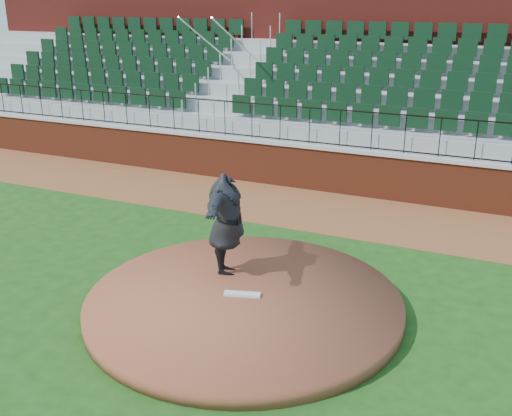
# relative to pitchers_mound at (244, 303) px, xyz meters

# --- Properties ---
(ground) EXTENTS (90.00, 90.00, 0.00)m
(ground) POSITION_rel_pitchers_mound_xyz_m (-0.49, 0.09, -0.12)
(ground) COLOR #194614
(ground) RESTS_ON ground
(warning_track) EXTENTS (34.00, 3.20, 0.01)m
(warning_track) POSITION_rel_pitchers_mound_xyz_m (-0.49, 5.49, -0.12)
(warning_track) COLOR brown
(warning_track) RESTS_ON ground
(field_wall) EXTENTS (34.00, 0.35, 1.20)m
(field_wall) POSITION_rel_pitchers_mound_xyz_m (-0.49, 7.09, 0.47)
(field_wall) COLOR maroon
(field_wall) RESTS_ON ground
(wall_cap) EXTENTS (34.00, 0.45, 0.10)m
(wall_cap) POSITION_rel_pitchers_mound_xyz_m (-0.49, 7.09, 1.12)
(wall_cap) COLOR #B7B7B7
(wall_cap) RESTS_ON field_wall
(wall_railing) EXTENTS (34.00, 0.05, 1.00)m
(wall_railing) POSITION_rel_pitchers_mound_xyz_m (-0.49, 7.09, 1.67)
(wall_railing) COLOR black
(wall_railing) RESTS_ON wall_cap
(seating_stands) EXTENTS (34.00, 5.10, 4.60)m
(seating_stands) POSITION_rel_pitchers_mound_xyz_m (-0.49, 9.81, 2.18)
(seating_stands) COLOR gray
(seating_stands) RESTS_ON ground
(concourse_wall) EXTENTS (34.00, 0.50, 5.50)m
(concourse_wall) POSITION_rel_pitchers_mound_xyz_m (-0.49, 12.61, 2.62)
(concourse_wall) COLOR maroon
(concourse_wall) RESTS_ON ground
(pitchers_mound) EXTENTS (5.50, 5.50, 0.25)m
(pitchers_mound) POSITION_rel_pitchers_mound_xyz_m (0.00, 0.00, 0.00)
(pitchers_mound) COLOR brown
(pitchers_mound) RESTS_ON ground
(pitching_rubber) EXTENTS (0.66, 0.34, 0.04)m
(pitching_rubber) POSITION_rel_pitchers_mound_xyz_m (-0.05, 0.03, 0.15)
(pitching_rubber) COLOR silver
(pitching_rubber) RESTS_ON pitchers_mound
(pitcher) EXTENTS (1.42, 2.48, 1.96)m
(pitcher) POSITION_rel_pitchers_mound_xyz_m (-0.71, 0.75, 1.10)
(pitcher) COLOR black
(pitcher) RESTS_ON pitchers_mound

